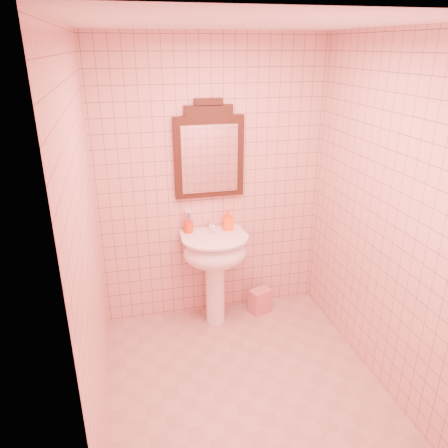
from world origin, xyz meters
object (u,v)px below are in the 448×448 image
object	(u,v)px
pedestal_sink	(215,258)
mirror	(209,153)
toothbrush_cup	(188,226)
towel	(260,301)
soap_dispenser	(228,220)

from	to	relation	value
pedestal_sink	mirror	distance (m)	0.91
mirror	toothbrush_cup	distance (m)	0.66
towel	toothbrush_cup	bearing A→B (deg)	171.48
toothbrush_cup	soap_dispenser	size ratio (longest dim) A/B	1.03
soap_dispenser	towel	xyz separation A→B (m)	(0.30, -0.07, -0.84)
pedestal_sink	towel	world-z (taller)	pedestal_sink
pedestal_sink	soap_dispenser	bearing A→B (deg)	41.47
pedestal_sink	toothbrush_cup	xyz separation A→B (m)	(-0.20, 0.15, 0.26)
toothbrush_cup	pedestal_sink	bearing A→B (deg)	-37.03
pedestal_sink	towel	size ratio (longest dim) A/B	3.63
soap_dispenser	towel	world-z (taller)	soap_dispenser
mirror	toothbrush_cup	world-z (taller)	mirror
pedestal_sink	soap_dispenser	distance (m)	0.36
toothbrush_cup	towel	size ratio (longest dim) A/B	0.81
towel	mirror	bearing A→B (deg)	162.12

